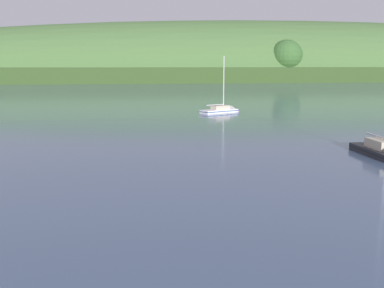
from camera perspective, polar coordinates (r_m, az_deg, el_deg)
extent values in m
cube|color=#314A21|center=(195.31, -12.23, 8.32)|extent=(597.69, 94.09, 5.78)
ellipsoid|color=#476B38|center=(223.94, 11.27, 7.77)|extent=(479.96, 98.45, 53.26)
sphere|color=#38602D|center=(197.27, 11.49, 10.53)|extent=(13.18, 13.18, 13.18)
cube|color=white|center=(69.09, 3.39, 3.83)|extent=(6.23, 4.15, 1.03)
cone|color=white|center=(70.98, 5.26, 3.96)|extent=(2.11, 2.33, 1.90)
cube|color=navy|center=(69.06, 3.39, 4.07)|extent=(6.24, 4.17, 0.10)
cube|color=#BCB299|center=(69.10, 3.49, 4.50)|extent=(2.98, 2.29, 0.57)
cylinder|color=silver|center=(69.24, 3.91, 7.49)|extent=(0.14, 0.14, 7.78)
cylinder|color=silver|center=(68.47, 2.86, 4.82)|extent=(2.91, 1.33, 0.11)
cube|color=#232328|center=(39.68, 22.09, -1.28)|extent=(2.93, 6.15, 1.11)
cube|color=black|center=(39.63, 22.12, -0.86)|extent=(2.96, 6.16, 0.11)
cube|color=#BCB299|center=(39.40, 22.28, -0.01)|extent=(1.87, 2.82, 0.72)
cylinder|color=silver|center=(40.16, 21.66, 0.94)|extent=(0.41, 3.13, 0.14)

